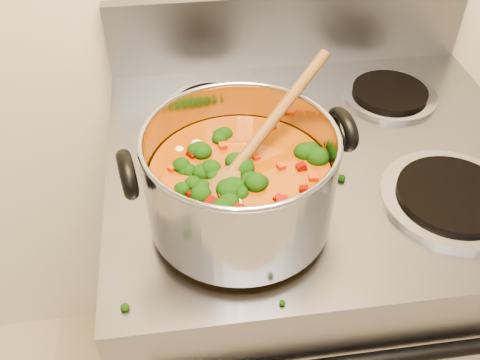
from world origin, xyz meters
name	(u,v)px	position (x,y,z in m)	size (l,w,h in m)	color
electric_range	(301,296)	(-0.05, 1.16, 0.47)	(0.77, 0.69, 1.08)	gray
stockpot	(240,181)	(-0.21, 1.01, 1.01)	(0.34, 0.28, 0.17)	#A6A6AE
wooden_spoon	(249,150)	(-0.20, 1.02, 1.05)	(0.24, 0.23, 0.12)	brown
cooktop_crumbs	(215,192)	(-0.25, 1.08, 0.92)	(0.37, 0.30, 0.01)	black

